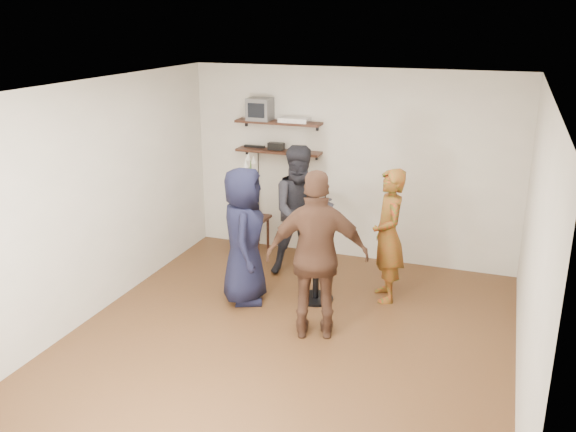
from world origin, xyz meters
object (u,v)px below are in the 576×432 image
object	(u,v)px
radio	(276,146)
dvd_deck	(295,120)
crt_monitor	(260,109)
side_table	(251,224)
person_dark	(302,211)
person_brown	(317,256)
person_plaid	(388,236)
person_navy	(244,236)
drinks_table	(316,250)

from	to	relation	value
radio	dvd_deck	bearing A→B (deg)	0.00
crt_monitor	side_table	distance (m)	1.59
person_dark	person_brown	bearing A→B (deg)	-96.22
person_plaid	person_brown	distance (m)	1.24
side_table	person_plaid	xyz separation A→B (m)	(2.07, -0.77, 0.34)
person_brown	radio	bearing A→B (deg)	-77.44
person_dark	person_brown	distance (m)	1.67
person_plaid	crt_monitor	bearing A→B (deg)	-140.44
dvd_deck	radio	size ratio (longest dim) A/B	1.82
person_dark	person_navy	xyz separation A→B (m)	(-0.37, -1.01, -0.04)
person_navy	dvd_deck	bearing A→B (deg)	-21.25
person_brown	person_navy	bearing A→B (deg)	-43.97
dvd_deck	person_navy	distance (m)	1.99
person_navy	person_brown	xyz separation A→B (m)	(1.05, -0.51, 0.09)
person_dark	drinks_table	bearing A→B (deg)	-90.00
person_dark	crt_monitor	bearing A→B (deg)	111.29
side_table	person_plaid	world-z (taller)	person_plaid
person_plaid	person_dark	bearing A→B (deg)	-131.33
person_brown	drinks_table	bearing A→B (deg)	-90.00
crt_monitor	person_plaid	size ratio (longest dim) A/B	0.20
radio	person_plaid	bearing A→B (deg)	-30.36
crt_monitor	person_navy	world-z (taller)	crt_monitor
radio	person_dark	world-z (taller)	person_dark
radio	side_table	size ratio (longest dim) A/B	0.40
drinks_table	person_navy	xyz separation A→B (m)	(-0.79, -0.29, 0.17)
person_brown	crt_monitor	bearing A→B (deg)	-73.20
person_navy	person_dark	bearing A→B (deg)	-39.82
person_navy	person_brown	bearing A→B (deg)	-136.03
radio	person_navy	xyz separation A→B (m)	(0.23, -1.66, -0.71)
side_table	person_navy	world-z (taller)	person_navy
radio	person_brown	bearing A→B (deg)	-59.57
crt_monitor	drinks_table	bearing A→B (deg)	-47.83
dvd_deck	drinks_table	size ratio (longest dim) A/B	0.40
crt_monitor	person_navy	size ratio (longest dim) A/B	0.20
radio	person_plaid	size ratio (longest dim) A/B	0.14
side_table	person_plaid	size ratio (longest dim) A/B	0.34
crt_monitor	side_table	xyz separation A→B (m)	(-0.05, -0.28, -1.56)
person_navy	person_brown	size ratio (longest dim) A/B	0.90
person_dark	person_navy	size ratio (longest dim) A/B	1.05
dvd_deck	radio	distance (m)	0.47
radio	drinks_table	distance (m)	1.93
crt_monitor	person_dark	world-z (taller)	crt_monitor
crt_monitor	radio	bearing A→B (deg)	0.00
side_table	drinks_table	world-z (taller)	drinks_table
person_brown	person_plaid	bearing A→B (deg)	-132.45
person_dark	person_brown	world-z (taller)	person_brown
person_plaid	person_navy	xyz separation A→B (m)	(-1.56, -0.61, 0.02)
side_table	person_navy	size ratio (longest dim) A/B	0.34
side_table	drinks_table	distance (m)	1.71
radio	side_table	xyz separation A→B (m)	(-0.28, -0.28, -1.06)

